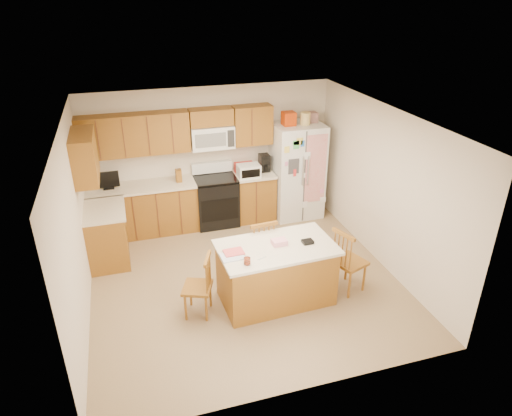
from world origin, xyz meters
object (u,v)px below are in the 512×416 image
object	(u,v)px
refrigerator	(297,170)
windsor_chair_left	(199,287)
stove	(216,200)
island	(276,273)
windsor_chair_right	(348,262)
windsor_chair_back	(260,250)

from	to	relation	value
refrigerator	windsor_chair_left	bearing A→B (deg)	-133.53
stove	refrigerator	world-z (taller)	refrigerator
island	windsor_chair_right	bearing A→B (deg)	-4.34
windsor_chair_left	windsor_chair_right	bearing A→B (deg)	-2.06
island	windsor_chair_right	size ratio (longest dim) A/B	1.64
windsor_chair_left	refrigerator	bearing A→B (deg)	46.47
island	refrigerator	bearing A→B (deg)	62.93
island	windsor_chair_right	world-z (taller)	windsor_chair_right
refrigerator	island	size ratio (longest dim) A/B	1.25
windsor_chair_left	windsor_chair_back	size ratio (longest dim) A/B	0.90
windsor_chair_left	windsor_chair_right	xyz separation A→B (m)	(2.16, -0.08, 0.05)
island	windsor_chair_back	bearing A→B (deg)	94.27
stove	island	distance (m)	2.56
refrigerator	windsor_chair_back	world-z (taller)	refrigerator
windsor_chair_left	windsor_chair_back	distance (m)	1.21
stove	island	size ratio (longest dim) A/B	0.69
stove	windsor_chair_right	bearing A→B (deg)	-62.27
windsor_chair_back	windsor_chair_right	distance (m)	1.31
stove	windsor_chair_back	size ratio (longest dim) A/B	1.13
stove	windsor_chair_left	bearing A→B (deg)	-107.17
refrigerator	windsor_chair_right	world-z (taller)	refrigerator
stove	windsor_chair_right	size ratio (longest dim) A/B	1.13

